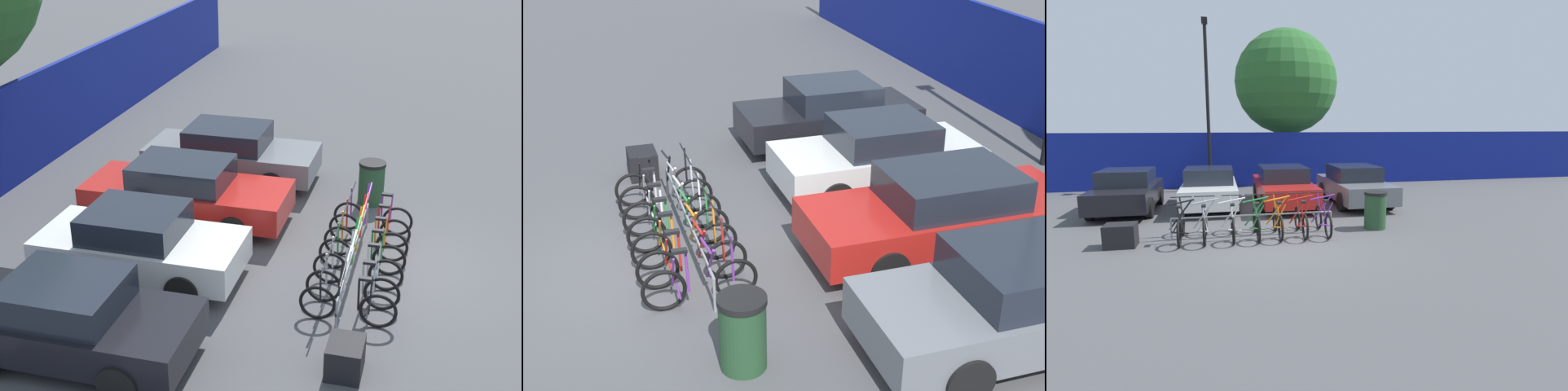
% 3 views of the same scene
% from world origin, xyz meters
% --- Properties ---
extents(ground_plane, '(120.00, 120.00, 0.00)m').
position_xyz_m(ground_plane, '(0.00, 0.00, 0.00)').
color(ground_plane, '#4C4C4F').
extents(bike_rack, '(4.16, 0.04, 0.57)m').
position_xyz_m(bike_rack, '(-0.50, 0.68, 0.49)').
color(bike_rack, gray).
rests_on(bike_rack, ground).
extents(bicycle_black, '(0.68, 1.71, 1.05)m').
position_xyz_m(bicycle_black, '(-2.31, 0.53, 0.38)').
color(bicycle_black, black).
rests_on(bicycle_black, ground).
extents(bicycle_silver, '(0.68, 1.71, 1.05)m').
position_xyz_m(bicycle_silver, '(-1.73, 0.53, 0.38)').
color(bicycle_silver, black).
rests_on(bicycle_silver, ground).
extents(bicycle_white, '(0.68, 1.71, 1.05)m').
position_xyz_m(bicycle_white, '(-1.05, 0.53, 0.38)').
color(bicycle_white, black).
rests_on(bicycle_white, ground).
extents(bicycle_green, '(0.68, 1.71, 1.05)m').
position_xyz_m(bicycle_green, '(-0.45, 0.53, 0.38)').
color(bicycle_green, black).
rests_on(bicycle_green, ground).
extents(bicycle_orange, '(0.68, 1.71, 1.05)m').
position_xyz_m(bicycle_orange, '(0.09, 0.53, 0.38)').
color(bicycle_orange, black).
rests_on(bicycle_orange, ground).
extents(bicycle_red, '(0.68, 1.71, 1.05)m').
position_xyz_m(bicycle_red, '(0.71, 0.53, 0.38)').
color(bicycle_red, black).
rests_on(bicycle_red, ground).
extents(bicycle_purple, '(0.68, 1.71, 1.05)m').
position_xyz_m(bicycle_purple, '(1.31, 0.53, 0.38)').
color(bicycle_purple, black).
rests_on(bicycle_purple, ground).
extents(car_black, '(1.91, 3.94, 1.40)m').
position_xyz_m(car_black, '(-4.35, 4.64, 0.69)').
color(car_black, black).
rests_on(car_black, ground).
extents(car_white, '(1.91, 3.91, 1.40)m').
position_xyz_m(car_white, '(-1.69, 4.62, 0.69)').
color(car_white, silver).
rests_on(car_white, ground).
extents(car_red, '(1.91, 4.52, 1.40)m').
position_xyz_m(car_red, '(0.88, 4.63, 0.69)').
color(car_red, red).
rests_on(car_red, ground).
extents(car_grey, '(1.91, 4.28, 1.40)m').
position_xyz_m(car_grey, '(3.46, 4.37, 0.69)').
color(car_grey, slate).
rests_on(car_grey, ground).
extents(trash_bin, '(0.63, 0.63, 1.03)m').
position_xyz_m(trash_bin, '(2.85, 0.75, 0.52)').
color(trash_bin, '#234728').
rests_on(trash_bin, ground).
extents(cargo_crate, '(0.70, 0.56, 0.55)m').
position_xyz_m(cargo_crate, '(-3.66, 0.35, 0.28)').
color(cargo_crate, black).
rests_on(cargo_crate, ground).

